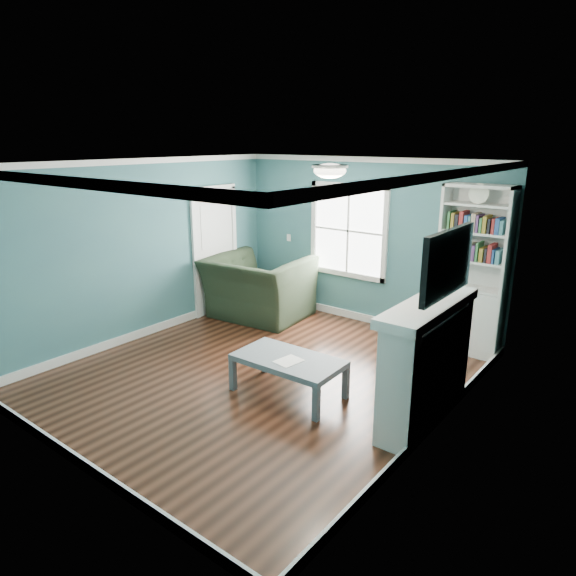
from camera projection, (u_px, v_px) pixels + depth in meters
The scene contains 13 objects.
floor at pixel (262, 373), 6.51m from camera, with size 5.00×5.00×0.00m, color black.
room_walls at pixel (260, 251), 6.07m from camera, with size 5.00×5.00×5.00m.
trim at pixel (260, 279), 6.16m from camera, with size 4.50×5.00×2.60m.
window at pixel (348, 231), 8.16m from camera, with size 1.40×0.06×1.50m.
bookshelf at pixel (471, 287), 6.94m from camera, with size 0.90×0.35×2.31m.
fireplace at pixel (427, 365), 5.25m from camera, with size 0.44×1.58×1.30m.
tv at pixel (448, 263), 4.88m from camera, with size 0.06×1.10×0.65m, color black.
door at pixel (215, 250), 8.58m from camera, with size 0.12×0.98×2.17m.
ceiling_fixture at pixel (330, 170), 5.34m from camera, with size 0.38×0.38×0.15m.
light_switch at pixel (289, 238), 8.94m from camera, with size 0.08×0.01×0.12m, color white.
recliner at pixel (258, 277), 8.39m from camera, with size 1.55×1.01×1.35m, color black.
coffee_table at pixel (288, 362), 5.88m from camera, with size 1.26×0.71×0.45m.
paper_sheet at pixel (289, 361), 5.77m from camera, with size 0.23×0.30×0.00m, color white.
Camera 1 is at (3.92, -4.48, 2.86)m, focal length 32.00 mm.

